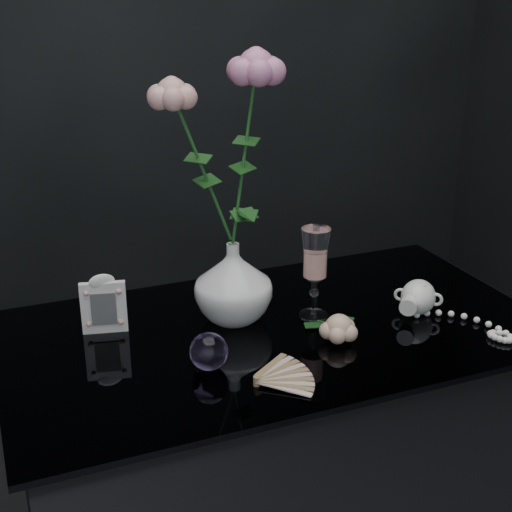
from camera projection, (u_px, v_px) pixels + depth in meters
name	position (u px, v px, depth m)	size (l,w,h in m)	color
table	(274.00, 485.00, 1.54)	(1.05, 0.58, 0.76)	black
vase	(233.00, 282.00, 1.41)	(0.16, 0.16, 0.16)	white
wine_glass	(315.00, 274.00, 1.41)	(0.06, 0.06, 0.19)	white
picture_frame	(104.00, 303.00, 1.37)	(0.09, 0.07, 0.12)	white
paperweight	(209.00, 352.00, 1.24)	(0.07, 0.07, 0.07)	#9876C0
paper_fan	(257.00, 380.00, 1.20)	(0.20, 0.15, 0.02)	beige
loose_rose	(339.00, 328.00, 1.34)	(0.12, 0.16, 0.05)	beige
pearl_jar	(418.00, 296.00, 1.46)	(0.24, 0.25, 0.07)	white
roses	(224.00, 144.00, 1.30)	(0.25, 0.12, 0.42)	#DE9F95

